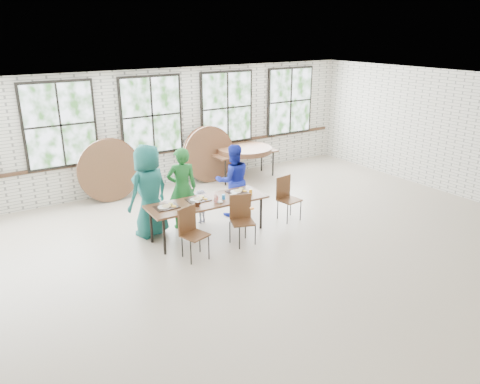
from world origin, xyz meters
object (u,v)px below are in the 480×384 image
object	(u,v)px
chair_near_left	(191,228)
storage_table	(244,154)
chair_near_right	(241,215)
dining_table	(208,203)

from	to	relation	value
chair_near_left	storage_table	size ratio (longest dim) A/B	0.52
chair_near_left	chair_near_right	distance (m)	1.10
chair_near_right	storage_table	bearing A→B (deg)	75.33
dining_table	storage_table	size ratio (longest dim) A/B	1.34
chair_near_left	chair_near_right	bearing A→B (deg)	-15.51
dining_table	chair_near_left	size ratio (longest dim) A/B	2.56
dining_table	chair_near_right	bearing A→B (deg)	-55.40
chair_near_right	chair_near_left	bearing A→B (deg)	-158.41
chair_near_left	storage_table	distance (m)	4.83
chair_near_left	dining_table	bearing A→B (deg)	25.23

